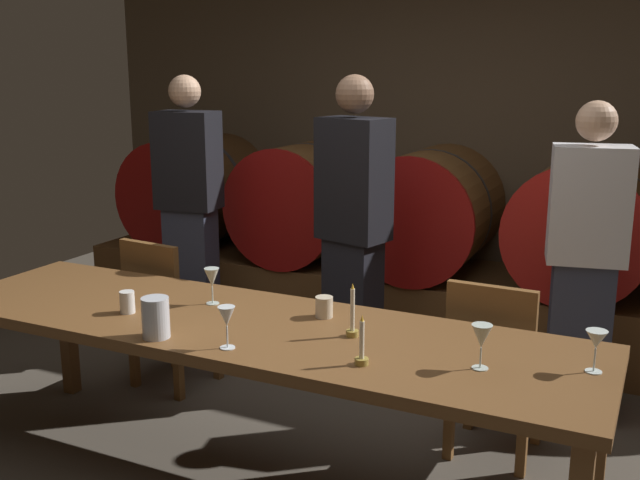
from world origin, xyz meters
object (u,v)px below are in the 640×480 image
(chair_right, at_px, (494,361))
(guest_left, at_px, (190,213))
(wine_barrel_center, at_px, (430,211))
(chair_left, at_px, (165,306))
(wine_glass_center_right, at_px, (482,337))
(dining_table, at_px, (250,336))
(wine_barrel_left, at_px, (306,200))
(wine_glass_far_right, at_px, (596,341))
(guest_right, at_px, (584,263))
(wine_glass_far_left, at_px, (212,279))
(cup_left, at_px, (127,302))
(guest_center, at_px, (353,231))
(candle_right, at_px, (362,351))
(wine_barrel_right, at_px, (583,224))
(wine_glass_center_left, at_px, (227,318))
(wine_barrel_far_left, at_px, (198,191))
(candle_left, at_px, (352,321))
(cup_right, at_px, (324,307))
(pitcher, at_px, (156,318))

(chair_right, distance_m, guest_left, 2.20)
(wine_barrel_center, bearing_deg, chair_right, -62.24)
(chair_left, height_order, wine_glass_center_right, wine_glass_center_right)
(chair_left, bearing_deg, dining_table, 152.01)
(wine_barrel_left, height_order, wine_glass_far_right, wine_barrel_left)
(guest_right, xyz_separation_m, wine_glass_far_left, (-1.50, -1.11, 0.02))
(wine_barrel_left, distance_m, guest_left, 0.99)
(wine_barrel_center, xyz_separation_m, wine_glass_center_right, (0.88, -2.20, 0.00))
(wine_glass_far_left, height_order, cup_left, wine_glass_far_left)
(wine_glass_far_left, bearing_deg, wine_barrel_left, 104.49)
(guest_center, bearing_deg, candle_right, 128.66)
(wine_barrel_right, xyz_separation_m, guest_left, (-2.28, -0.91, 0.04))
(wine_barrel_left, xyz_separation_m, guest_left, (-0.37, -0.91, 0.04))
(chair_left, relative_size, wine_glass_center_left, 5.20)
(guest_left, xyz_separation_m, cup_left, (0.62, -1.35, -0.11))
(wine_barrel_far_left, bearing_deg, wine_glass_far_right, -33.34)
(guest_left, distance_m, candle_right, 2.29)
(candle_left, relative_size, cup_left, 2.28)
(guest_right, distance_m, cup_right, 1.42)
(wine_barrel_far_left, relative_size, chair_right, 1.06)
(chair_left, bearing_deg, wine_glass_center_left, 143.74)
(wine_barrel_left, height_order, candle_left, wine_barrel_left)
(chair_left, relative_size, guest_right, 0.53)
(guest_right, height_order, candle_left, guest_right)
(wine_barrel_right, distance_m, cup_right, 2.12)
(guest_left, xyz_separation_m, wine_glass_far_right, (2.56, -1.15, -0.04))
(wine_barrel_center, bearing_deg, wine_glass_center_right, -68.24)
(candle_left, relative_size, wine_glass_center_right, 1.34)
(pitcher, relative_size, cup_right, 1.82)
(wine_glass_far_left, bearing_deg, wine_glass_far_right, -2.25)
(cup_left, bearing_deg, wine_barrel_far_left, 117.76)
(cup_left, distance_m, cup_right, 0.87)
(dining_table, height_order, candle_left, candle_left)
(wine_barrel_right, xyz_separation_m, wine_glass_center_left, (-1.03, -2.43, 0.01))
(cup_right, bearing_deg, wine_barrel_center, 93.78)
(wine_glass_far_left, bearing_deg, wine_barrel_center, 78.26)
(wine_barrel_center, relative_size, wine_glass_far_left, 5.50)
(guest_center, bearing_deg, guest_right, -161.34)
(wine_barrel_center, bearing_deg, cup_left, -106.81)
(wine_glass_center_left, xyz_separation_m, wine_glass_far_right, (1.31, 0.37, -0.01))
(wine_glass_far_right, xyz_separation_m, cup_left, (-1.94, -0.20, -0.07))
(cup_left, bearing_deg, wine_barrel_center, 73.19)
(guest_right, relative_size, candle_left, 7.35)
(pitcher, xyz_separation_m, wine_glass_center_right, (1.26, 0.25, 0.04))
(guest_left, relative_size, candle_left, 7.83)
(candle_right, distance_m, wine_glass_center_right, 0.44)
(dining_table, height_order, cup_left, cup_left)
(wine_barrel_right, bearing_deg, wine_glass_far_left, -124.93)
(guest_center, bearing_deg, cup_left, 81.55)
(candle_right, relative_size, cup_left, 1.95)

